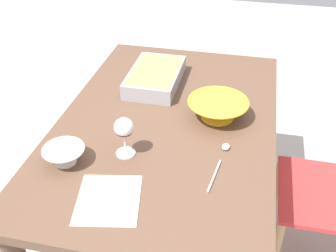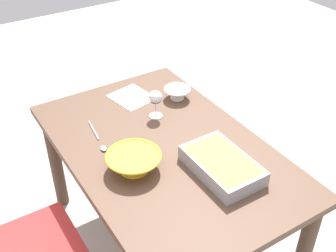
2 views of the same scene
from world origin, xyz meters
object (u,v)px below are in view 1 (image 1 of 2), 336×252
object	(u,v)px
casserole_dish	(155,76)
small_bowl	(64,154)
mixing_bowl	(218,108)
serving_spoon	(222,157)
napkin	(108,199)
wine_glass	(124,130)
dining_table	(167,140)

from	to	relation	value
casserole_dish	small_bowl	distance (m)	0.68
mixing_bowl	serving_spoon	distance (m)	0.28
serving_spoon	napkin	world-z (taller)	serving_spoon
small_bowl	wine_glass	bearing A→B (deg)	115.50
dining_table	small_bowl	bearing A→B (deg)	-40.95
serving_spoon	napkin	xyz separation A→B (m)	(0.30, -0.35, -0.01)
casserole_dish	small_bowl	bearing A→B (deg)	-15.48
wine_glass	mixing_bowl	distance (m)	0.46
wine_glass	serving_spoon	distance (m)	0.38
wine_glass	serving_spoon	size ratio (longest dim) A/B	0.56
mixing_bowl	small_bowl	xyz separation A→B (m)	(0.42, -0.52, -0.01)
casserole_dish	serving_spoon	distance (m)	0.64
small_bowl	dining_table	bearing A→B (deg)	139.05
napkin	wine_glass	bearing A→B (deg)	-176.09
wine_glass	small_bowl	distance (m)	0.24
casserole_dish	mixing_bowl	xyz separation A→B (m)	(0.23, 0.34, 0.01)
dining_table	small_bowl	world-z (taller)	small_bowl
wine_glass	napkin	distance (m)	0.27
serving_spoon	napkin	distance (m)	0.46
dining_table	wine_glass	world-z (taller)	wine_glass
mixing_bowl	small_bowl	distance (m)	0.67
wine_glass	napkin	size ratio (longest dim) A/B	0.68
small_bowl	serving_spoon	xyz separation A→B (m)	(-0.15, 0.57, -0.03)
serving_spoon	napkin	bearing A→B (deg)	-49.13
wine_glass	casserole_dish	size ratio (longest dim) A/B	0.42
dining_table	mixing_bowl	bearing A→B (deg)	108.09
wine_glass	casserole_dish	bearing A→B (deg)	-177.65
mixing_bowl	serving_spoon	bearing A→B (deg)	10.44
serving_spoon	wine_glass	bearing A→B (deg)	-81.92
mixing_bowl	casserole_dish	bearing A→B (deg)	-124.72
serving_spoon	napkin	size ratio (longest dim) A/B	1.20
casserole_dish	napkin	distance (m)	0.81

